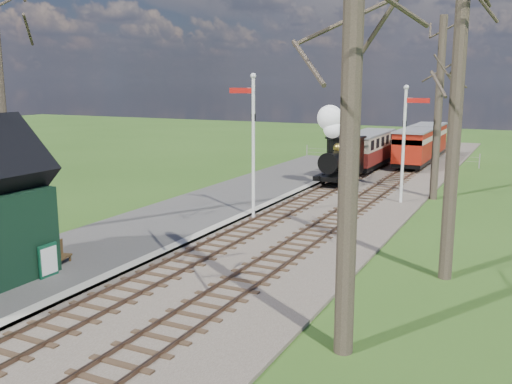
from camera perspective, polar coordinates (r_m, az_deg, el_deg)
distant_hills at (r=73.65m, az=18.46°, el=-6.99°), size 114.40×48.00×22.02m
ballast_bed at (r=29.28m, az=8.51°, el=-0.58°), size 8.00×60.00×0.10m
track_near at (r=29.68m, az=6.13°, el=-0.27°), size 1.60×60.00×0.15m
track_far at (r=28.91m, az=10.97°, el=-0.71°), size 1.60×60.00×0.15m
platform at (r=24.27m, az=-8.32°, el=-2.88°), size 5.00×44.00×0.20m
coping_strip at (r=23.07m, az=-3.59°, el=-3.51°), size 0.40×44.00×0.21m
semaphore_near at (r=24.00m, az=-0.42°, el=5.62°), size 1.22×0.24×6.22m
semaphore_far at (r=28.03m, az=14.72°, el=5.49°), size 1.22×0.24×5.72m
bare_trees at (r=17.70m, az=-2.93°, el=8.81°), size 15.51×22.39×12.00m
fence_line at (r=42.80m, az=13.02°, el=3.60°), size 12.60×0.08×1.00m
locomotive at (r=32.60m, az=8.28°, el=4.16°), size 1.77×4.14×4.43m
coach at (r=38.43m, az=11.09°, el=4.29°), size 2.07×7.10×2.18m
red_carriage_a at (r=39.91m, az=15.50°, el=4.31°), size 2.04×5.05×2.15m
red_carriage_b at (r=45.30m, az=16.83°, el=5.00°), size 2.04×5.05×2.15m
sign_board at (r=18.00m, az=-20.06°, el=-6.45°), size 0.11×0.68×0.99m
bench at (r=18.99m, az=-19.53°, el=-6.01°), size 0.66×1.30×0.71m
person at (r=18.43m, az=-20.79°, el=-5.53°), size 0.46×0.56×1.33m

